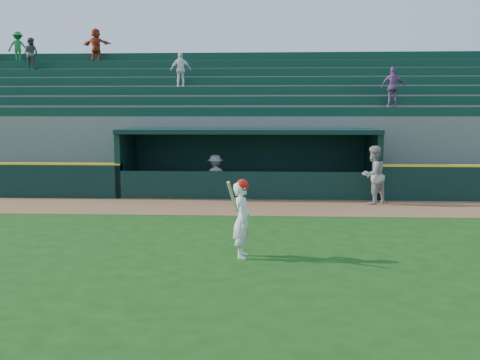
{
  "coord_description": "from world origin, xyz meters",
  "views": [
    {
      "loc": [
        0.71,
        -12.17,
        3.01
      ],
      "look_at": [
        0.0,
        1.6,
        1.3
      ],
      "focal_mm": 40.0,
      "sensor_mm": 36.0,
      "label": 1
    }
  ],
  "objects": [
    {
      "name": "warning_track",
      "position": [
        0.0,
        4.9,
        0.01
      ],
      "size": [
        40.0,
        3.0,
        0.01
      ],
      "primitive_type": "cube",
      "color": "brown",
      "rests_on": "ground"
    },
    {
      "name": "dugout",
      "position": [
        0.0,
        8.0,
        1.36
      ],
      "size": [
        9.4,
        2.8,
        2.46
      ],
      "color": "slate",
      "rests_on": "ground"
    },
    {
      "name": "batter_at_plate",
      "position": [
        0.19,
        -1.17,
        0.84
      ],
      "size": [
        0.5,
        0.76,
        1.68
      ],
      "color": "white",
      "rests_on": "ground"
    },
    {
      "name": "dugout_player_inside",
      "position": [
        -1.17,
        6.98,
        0.77
      ],
      "size": [
        1.1,
        0.79,
        1.54
      ],
      "primitive_type": "imported",
      "rotation": [
        0.0,
        0.0,
        3.38
      ],
      "color": "gray",
      "rests_on": "ground"
    },
    {
      "name": "ground",
      "position": [
        0.0,
        0.0,
        0.0
      ],
      "size": [
        120.0,
        120.0,
        0.0
      ],
      "primitive_type": "plane",
      "color": "#174110",
      "rests_on": "ground"
    },
    {
      "name": "dugout_player_front",
      "position": [
        4.25,
        5.76,
        0.98
      ],
      "size": [
        1.21,
        1.17,
        1.96
      ],
      "primitive_type": "imported",
      "rotation": [
        0.0,
        0.0,
        3.79
      ],
      "color": "#9C9C97",
      "rests_on": "ground"
    },
    {
      "name": "stands",
      "position": [
        -0.02,
        12.57,
        2.39
      ],
      "size": [
        34.5,
        6.25,
        7.08
      ],
      "color": "slate",
      "rests_on": "ground"
    }
  ]
}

